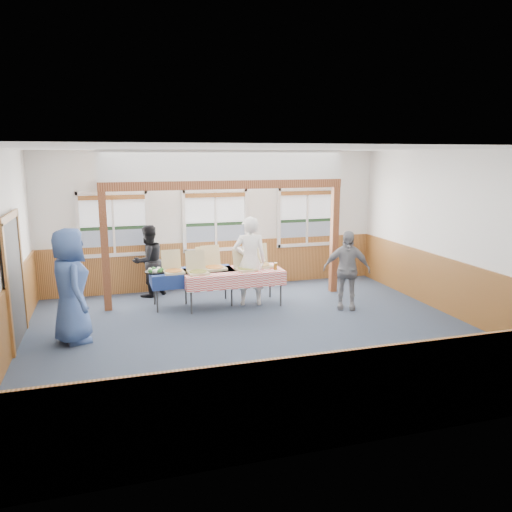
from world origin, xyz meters
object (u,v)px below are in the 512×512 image
(table_left, at_px, (192,273))
(table_right, at_px, (233,272))
(woman_black, at_px, (148,261))
(man_blue, at_px, (71,286))
(person_grey, at_px, (347,270))
(woman_white, at_px, (250,261))

(table_left, bearing_deg, table_right, -19.43)
(table_left, height_order, table_right, same)
(woman_black, bearing_deg, man_blue, 28.75)
(table_left, distance_m, woman_black, 1.28)
(table_right, distance_m, person_grey, 2.33)
(person_grey, bearing_deg, table_right, -177.07)
(table_left, distance_m, person_grey, 3.17)
(woman_black, bearing_deg, person_grey, 120.54)
(woman_black, height_order, man_blue, man_blue)
(woman_white, height_order, man_blue, man_blue)
(man_blue, distance_m, person_grey, 5.26)
(woman_black, xyz_separation_m, person_grey, (3.78, -2.08, 0.01))
(man_blue, xyz_separation_m, person_grey, (5.24, 0.39, -0.16))
(table_right, relative_size, man_blue, 1.11)
(table_left, relative_size, woman_white, 0.94)
(man_blue, bearing_deg, table_right, -82.60)
(table_left, xyz_separation_m, person_grey, (2.97, -1.09, 0.11))
(woman_black, distance_m, man_blue, 2.87)
(woman_white, xyz_separation_m, woman_black, (-1.98, 1.26, -0.14))
(table_right, height_order, woman_black, woman_black)
(table_left, relative_size, person_grey, 1.09)
(table_left, height_order, person_grey, person_grey)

